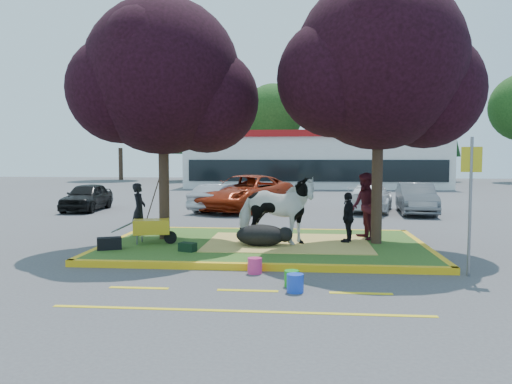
# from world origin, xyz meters

# --- Properties ---
(ground) EXTENTS (90.00, 90.00, 0.00)m
(ground) POSITION_xyz_m (0.00, 0.00, 0.00)
(ground) COLOR #424244
(ground) RESTS_ON ground
(median_island) EXTENTS (8.00, 5.00, 0.15)m
(median_island) POSITION_xyz_m (0.00, 0.00, 0.07)
(median_island) COLOR #31571B
(median_island) RESTS_ON ground
(curb_near) EXTENTS (8.30, 0.16, 0.15)m
(curb_near) POSITION_xyz_m (0.00, -2.58, 0.07)
(curb_near) COLOR yellow
(curb_near) RESTS_ON ground
(curb_far) EXTENTS (8.30, 0.16, 0.15)m
(curb_far) POSITION_xyz_m (0.00, 2.58, 0.07)
(curb_far) COLOR yellow
(curb_far) RESTS_ON ground
(curb_left) EXTENTS (0.16, 5.30, 0.15)m
(curb_left) POSITION_xyz_m (-4.08, 0.00, 0.07)
(curb_left) COLOR yellow
(curb_left) RESTS_ON ground
(curb_right) EXTENTS (0.16, 5.30, 0.15)m
(curb_right) POSITION_xyz_m (4.08, 0.00, 0.07)
(curb_right) COLOR yellow
(curb_right) RESTS_ON ground
(straw_bedding) EXTENTS (4.20, 3.00, 0.01)m
(straw_bedding) POSITION_xyz_m (0.60, 0.00, 0.15)
(straw_bedding) COLOR #E2C95D
(straw_bedding) RESTS_ON median_island
(tree_purple_left) EXTENTS (5.06, 4.20, 6.51)m
(tree_purple_left) POSITION_xyz_m (-2.78, 0.38, 4.36)
(tree_purple_left) COLOR black
(tree_purple_left) RESTS_ON median_island
(tree_purple_right) EXTENTS (5.30, 4.40, 6.82)m
(tree_purple_right) POSITION_xyz_m (2.92, 0.18, 4.56)
(tree_purple_right) COLOR black
(tree_purple_right) RESTS_ON median_island
(fire_lane_stripe_a) EXTENTS (1.10, 0.12, 0.01)m
(fire_lane_stripe_a) POSITION_xyz_m (-2.00, -4.20, 0.00)
(fire_lane_stripe_a) COLOR yellow
(fire_lane_stripe_a) RESTS_ON ground
(fire_lane_stripe_b) EXTENTS (1.10, 0.12, 0.01)m
(fire_lane_stripe_b) POSITION_xyz_m (0.00, -4.20, 0.00)
(fire_lane_stripe_b) COLOR yellow
(fire_lane_stripe_b) RESTS_ON ground
(fire_lane_stripe_c) EXTENTS (1.10, 0.12, 0.01)m
(fire_lane_stripe_c) POSITION_xyz_m (2.00, -4.20, 0.00)
(fire_lane_stripe_c) COLOR yellow
(fire_lane_stripe_c) RESTS_ON ground
(fire_lane_long) EXTENTS (6.00, 0.10, 0.01)m
(fire_lane_long) POSITION_xyz_m (0.00, -5.40, 0.00)
(fire_lane_long) COLOR yellow
(fire_lane_long) RESTS_ON ground
(retail_building) EXTENTS (20.40, 8.40, 4.40)m
(retail_building) POSITION_xyz_m (2.00, 27.98, 2.25)
(retail_building) COLOR silver
(retail_building) RESTS_ON ground
(treeline) EXTENTS (46.58, 7.80, 14.63)m
(treeline) POSITION_xyz_m (1.23, 37.61, 7.73)
(treeline) COLOR black
(treeline) RESTS_ON ground
(cow) EXTENTS (2.23, 1.32, 1.76)m
(cow) POSITION_xyz_m (0.29, -0.28, 1.03)
(cow) COLOR white
(cow) RESTS_ON median_island
(calf) EXTENTS (1.43, 1.10, 0.55)m
(calf) POSITION_xyz_m (-0.06, -0.53, 0.42)
(calf) COLOR black
(calf) RESTS_ON median_island
(handler) EXTENTS (0.38, 0.56, 1.50)m
(handler) POSITION_xyz_m (-3.70, 0.96, 0.90)
(handler) COLOR black
(handler) RESTS_ON median_island
(visitor_a) EXTENTS (0.88, 1.03, 1.83)m
(visitor_a) POSITION_xyz_m (2.68, 0.76, 1.06)
(visitor_a) COLOR #47141F
(visitor_a) RESTS_ON median_island
(visitor_b) EXTENTS (0.56, 0.84, 1.33)m
(visitor_b) POSITION_xyz_m (2.17, 0.20, 0.81)
(visitor_b) COLOR black
(visitor_b) RESTS_ON median_island
(wheelbarrow) EXTENTS (1.65, 0.78, 0.62)m
(wheelbarrow) POSITION_xyz_m (-2.92, -0.40, 0.58)
(wheelbarrow) COLOR black
(wheelbarrow) RESTS_ON median_island
(gear_bag_dark) EXTENTS (0.65, 0.52, 0.29)m
(gear_bag_dark) POSITION_xyz_m (-3.70, -1.31, 0.29)
(gear_bag_dark) COLOR black
(gear_bag_dark) RESTS_ON median_island
(gear_bag_green) EXTENTS (0.45, 0.37, 0.21)m
(gear_bag_green) POSITION_xyz_m (-1.74, -1.39, 0.25)
(gear_bag_green) COLOR black
(gear_bag_green) RESTS_ON median_island
(sign_post) EXTENTS (0.38, 0.16, 2.79)m
(sign_post) POSITION_xyz_m (4.30, -2.70, 1.75)
(sign_post) COLOR slate
(sign_post) RESTS_ON ground
(bucket_green) EXTENTS (0.36, 0.36, 0.30)m
(bucket_green) POSITION_xyz_m (0.78, -3.82, 0.15)
(bucket_green) COLOR #18A21D
(bucket_green) RESTS_ON ground
(bucket_pink) EXTENTS (0.33, 0.33, 0.32)m
(bucket_pink) POSITION_xyz_m (0.00, -2.86, 0.16)
(bucket_pink) COLOR #DA3073
(bucket_pink) RESTS_ON ground
(bucket_blue) EXTENTS (0.40, 0.40, 0.32)m
(bucket_blue) POSITION_xyz_m (0.85, -4.21, 0.16)
(bucket_blue) COLOR blue
(bucket_blue) RESTS_ON ground
(car_black) EXTENTS (1.67, 3.71, 1.24)m
(car_black) POSITION_xyz_m (-8.62, 8.53, 0.62)
(car_black) COLOR black
(car_black) RESTS_ON ground
(car_silver) EXTENTS (2.28, 3.86, 1.20)m
(car_silver) POSITION_xyz_m (-2.69, 8.85, 0.60)
(car_silver) COLOR #96989D
(car_silver) RESTS_ON ground
(car_red) EXTENTS (4.65, 6.28, 1.59)m
(car_red) POSITION_xyz_m (-1.53, 9.23, 0.79)
(car_red) COLOR maroon
(car_red) RESTS_ON ground
(car_white) EXTENTS (2.60, 4.49, 1.22)m
(car_white) POSITION_xyz_m (3.98, 9.31, 0.61)
(car_white) COLOR white
(car_white) RESTS_ON ground
(car_grey) EXTENTS (1.71, 4.04, 1.30)m
(car_grey) POSITION_xyz_m (5.77, 8.54, 0.65)
(car_grey) COLOR #5B5F63
(car_grey) RESTS_ON ground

